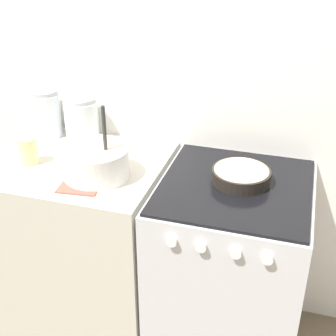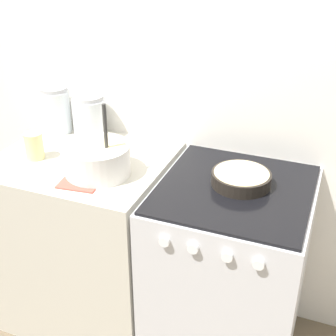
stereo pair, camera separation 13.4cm
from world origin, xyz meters
name	(u,v)px [view 1 (the left image)]	position (x,y,z in m)	size (l,w,h in m)	color
wall_back	(182,77)	(0.00, 0.67, 1.20)	(4.51, 0.05, 2.40)	white
countertop_cabinet	(86,243)	(-0.38, 0.32, 0.44)	(0.75, 0.64, 0.89)	beige
stove	(229,271)	(0.32, 0.32, 0.44)	(0.62, 0.66, 0.89)	silver
mixing_bowl	(96,160)	(-0.24, 0.23, 0.96)	(0.27, 0.27, 0.31)	white
baking_pan	(241,175)	(0.34, 0.35, 0.92)	(0.24, 0.24, 0.05)	black
storage_jar_left	(46,116)	(-0.64, 0.55, 0.99)	(0.15, 0.15, 0.23)	silver
storage_jar_middle	(82,122)	(-0.45, 0.55, 0.98)	(0.16, 0.16, 0.21)	silver
tin_can	(28,151)	(-0.57, 0.25, 0.95)	(0.08, 0.08, 0.12)	beige
recipe_page	(83,182)	(-0.27, 0.16, 0.89)	(0.18, 0.22, 0.01)	#CC4C3F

